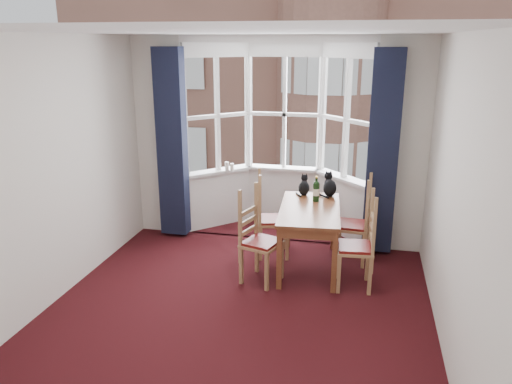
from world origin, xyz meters
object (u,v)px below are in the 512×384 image
(chair_left_far, at_px, (266,221))
(wine_bottle, at_px, (316,190))
(chair_right_far, at_px, (360,227))
(candle_tall, at_px, (227,166))
(chair_right_near, at_px, (363,249))
(candle_short, at_px, (232,167))
(cat_left, at_px, (304,187))
(chair_left_near, at_px, (255,242))
(cat_right, at_px, (330,187))
(dining_table, at_px, (310,216))

(chair_left_far, height_order, wine_bottle, wine_bottle)
(chair_right_far, xyz_separation_m, candle_tall, (-1.98, 0.89, 0.46))
(chair_left_far, xyz_separation_m, chair_right_far, (1.19, 0.04, 0.00))
(chair_left_far, relative_size, chair_right_near, 1.00)
(chair_right_near, distance_m, candle_short, 2.59)
(cat_left, bearing_deg, chair_left_near, -113.66)
(cat_left, xyz_separation_m, cat_right, (0.33, 0.02, 0.02))
(chair_right_far, distance_m, wine_bottle, 0.72)
(dining_table, bearing_deg, candle_short, 136.93)
(chair_left_near, relative_size, cat_right, 2.76)
(chair_left_far, xyz_separation_m, chair_right_near, (1.24, -0.66, 0.00))
(candle_short, bearing_deg, wine_bottle, -34.77)
(cat_left, distance_m, candle_short, 1.36)
(chair_right_near, distance_m, cat_right, 1.14)
(candle_tall, xyz_separation_m, candle_short, (0.07, 0.03, -0.01))
(dining_table, height_order, chair_left_near, chair_left_near)
(candle_short, bearing_deg, cat_left, -30.80)
(chair_left_far, distance_m, cat_left, 0.67)
(cat_left, bearing_deg, candle_short, 149.20)
(wine_bottle, distance_m, candle_tall, 1.69)
(wine_bottle, relative_size, candle_tall, 2.44)
(chair_right_near, xyz_separation_m, chair_right_far, (-0.05, 0.70, 0.00))
(dining_table, relative_size, cat_left, 4.92)
(chair_left_near, relative_size, chair_left_far, 1.00)
(chair_left_near, distance_m, cat_right, 1.35)
(dining_table, relative_size, cat_right, 4.16)
(cat_left, relative_size, cat_right, 0.85)
(chair_left_far, distance_m, cat_right, 0.94)
(cat_left, bearing_deg, wine_bottle, -52.83)
(cat_right, bearing_deg, candle_tall, 157.71)
(chair_right_near, height_order, chair_right_far, same)
(chair_left_near, height_order, candle_short, candle_short)
(dining_table, bearing_deg, chair_left_far, 156.08)
(cat_right, bearing_deg, chair_left_near, -127.05)
(chair_right_far, relative_size, cat_right, 2.76)
(dining_table, xyz_separation_m, cat_right, (0.19, 0.55, 0.23))
(chair_right_near, distance_m, chair_right_far, 0.70)
(dining_table, relative_size, chair_left_far, 1.50)
(chair_left_far, xyz_separation_m, candle_short, (-0.72, 0.96, 0.45))
(chair_left_far, height_order, chair_right_near, same)
(dining_table, relative_size, candle_tall, 10.43)
(cat_left, distance_m, wine_bottle, 0.31)
(dining_table, relative_size, chair_right_near, 1.50)
(chair_right_near, relative_size, cat_left, 3.27)
(cat_right, relative_size, wine_bottle, 1.03)
(chair_left_far, height_order, cat_right, cat_right)
(chair_left_near, distance_m, candle_short, 1.90)
(chair_left_far, distance_m, candle_short, 1.28)
(chair_left_far, distance_m, chair_right_far, 1.19)
(wine_bottle, bearing_deg, cat_left, 127.17)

